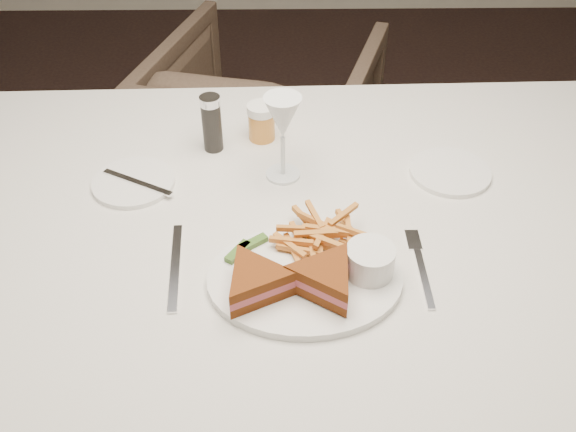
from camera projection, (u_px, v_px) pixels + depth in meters
The scene contains 4 objects.
ground at pixel (192, 362), 1.84m from camera, with size 5.00×5.00×0.00m, color black.
table at pixel (288, 347), 1.42m from camera, with size 1.46×0.98×0.75m, color silver.
chair_far at pixel (266, 123), 2.17m from camera, with size 0.67×0.63×0.69m, color #4C3B2F.
table_setting at pixel (297, 224), 1.10m from camera, with size 0.78×0.62×0.18m.
Camera 1 is at (0.26, -1.13, 1.52)m, focal length 40.00 mm.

